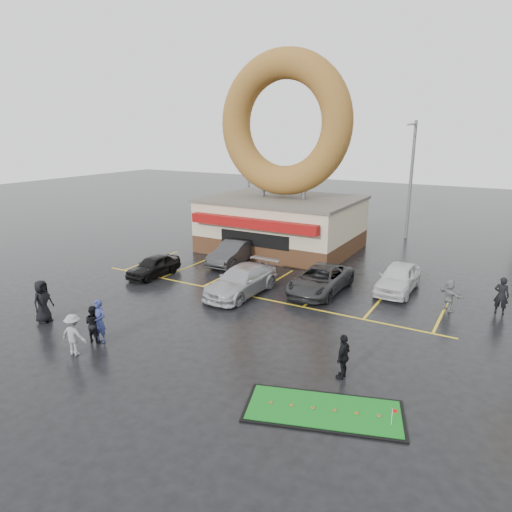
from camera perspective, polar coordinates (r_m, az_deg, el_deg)
The scene contains 18 objects.
ground at distance 21.03m, azimuth -5.58°, elevation -7.82°, with size 120.00×120.00×0.00m, color black.
donut_shop at distance 32.23m, azimuth 3.36°, elevation 8.64°, with size 10.20×8.70×13.50m.
streetlight_left at distance 41.62m, azimuth -1.01°, elevation 10.65°, with size 0.40×2.21×9.00m.
streetlight_mid at distance 37.44m, azimuth 18.79°, elevation 9.30°, with size 0.40×2.21×9.00m.
car_black at distance 27.35m, azimuth -12.68°, elevation -1.21°, with size 1.45×3.59×1.22m, color black.
car_dgrey at distance 29.13m, azimuth -2.76°, elevation 0.44°, with size 1.57×4.50×1.48m, color #2B2B2D.
car_silver at distance 23.77m, azimuth -1.82°, elevation -3.09°, with size 2.03×4.99×1.45m, color #ADAEB2.
car_grey at distance 24.26m, azimuth 8.03°, elevation -2.95°, with size 2.27×4.93×1.37m, color #2B2B2D.
car_white at distance 25.29m, azimuth 17.34°, elevation -2.62°, with size 1.75×4.34×1.48m, color silver.
person_blue at distance 19.51m, azimuth -19.01°, elevation -7.70°, with size 0.65×0.43×1.79m, color navy.
person_blackjkt at distance 19.69m, azimuth -19.66°, elevation -7.96°, with size 0.74×0.58×1.52m, color black.
person_hoodie at distance 18.83m, azimuth -21.84°, elevation -9.11°, with size 1.05×0.60×1.63m, color gray.
person_bystander at distance 22.38m, azimuth -25.13°, elevation -5.15°, with size 0.95×0.62×1.94m, color black.
person_cameraman at distance 16.28m, azimuth 10.86°, elevation -12.20°, with size 0.94×0.39×1.61m, color black.
person_walker_near at distance 23.46m, azimuth 23.03°, elevation -4.52°, with size 1.42×0.45×1.53m, color gray.
person_walker_far at distance 24.07m, azimuth 28.33°, elevation -4.36°, with size 0.65×0.43×1.78m, color black.
dumpster at distance 34.25m, azimuth -4.88°, elevation 2.53°, with size 1.80×1.20×1.30m, color #1A441C.
putting_green at distance 14.81m, azimuth 8.45°, elevation -18.57°, with size 5.21×3.46×0.60m.
Camera 1 is at (11.37, -15.62, 8.29)m, focal length 32.00 mm.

